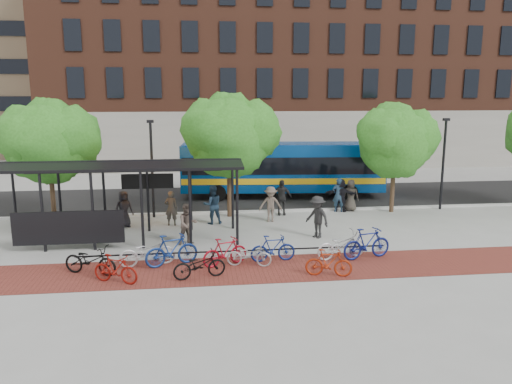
{
  "coord_description": "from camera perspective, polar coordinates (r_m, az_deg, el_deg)",
  "views": [
    {
      "loc": [
        -4.66,
        -22.58,
        6.44
      ],
      "look_at": [
        -1.76,
        1.76,
        1.6
      ],
      "focal_mm": 35.0,
      "sensor_mm": 36.0,
      "label": 1
    }
  ],
  "objects": [
    {
      "name": "pedestrian_5",
      "position": [
        27.98,
        9.64,
        -0.34
      ],
      "size": [
        1.82,
        1.08,
        1.87
      ],
      "primitive_type": "imported",
      "rotation": [
        0.0,
        0.0,
        2.81
      ],
      "color": "black",
      "rests_on": "ground"
    },
    {
      "name": "bike_2",
      "position": [
        19.47,
        -12.33,
        -6.69
      ],
      "size": [
        2.23,
        1.2,
        1.11
      ],
      "primitive_type": "imported",
      "rotation": [
        0.0,
        0.0,
        1.8
      ],
      "color": "#AFAFB2",
      "rests_on": "ground"
    },
    {
      "name": "ground",
      "position": [
        23.94,
        4.7,
        -4.47
      ],
      "size": [
        160.0,
        160.0,
        0.0
      ],
      "primitive_type": "plane",
      "color": "#9E9E99",
      "rests_on": "ground"
    },
    {
      "name": "bike_1",
      "position": [
        18.02,
        -15.77,
        -8.46
      ],
      "size": [
        1.75,
        1.14,
        1.03
      ],
      "primitive_type": "imported",
      "rotation": [
        0.0,
        0.0,
        1.15
      ],
      "color": "maroon",
      "rests_on": "ground"
    },
    {
      "name": "pedestrian_6",
      "position": [
        28.26,
        10.78,
        -0.37
      ],
      "size": [
        1.02,
        0.86,
        1.77
      ],
      "primitive_type": "imported",
      "rotation": [
        0.0,
        0.0,
        2.73
      ],
      "color": "#3C3730",
      "rests_on": "ground"
    },
    {
      "name": "bike_rack_rail",
      "position": [
        19.62,
        -2.47,
        -8.0
      ],
      "size": [
        12.0,
        0.05,
        0.95
      ],
      "primitive_type": "cube",
      "color": "black",
      "rests_on": "ground"
    },
    {
      "name": "lamp_post_left",
      "position": [
        26.55,
        -11.8,
        2.94
      ],
      "size": [
        0.35,
        0.2,
        5.12
      ],
      "color": "black",
      "rests_on": "ground"
    },
    {
      "name": "bike_10",
      "position": [
        20.13,
        9.74,
        -5.97
      ],
      "size": [
        2.27,
        1.27,
        1.13
      ],
      "primitive_type": "imported",
      "rotation": [
        0.0,
        0.0,
        1.83
      ],
      "color": "#BDBCBF",
      "rests_on": "ground"
    },
    {
      "name": "bus",
      "position": [
        31.53,
        3.03,
        2.96
      ],
      "size": [
        12.76,
        3.86,
        3.39
      ],
      "rotation": [
        0.0,
        0.0,
        -0.09
      ],
      "color": "navy",
      "rests_on": "ground"
    },
    {
      "name": "pedestrian_7",
      "position": [
        27.89,
        9.41,
        -0.34
      ],
      "size": [
        0.73,
        0.52,
        1.9
      ],
      "primitive_type": "imported",
      "rotation": [
        0.0,
        0.0,
        3.04
      ],
      "color": "#20364C",
      "rests_on": "ground"
    },
    {
      "name": "brick_strip",
      "position": [
        18.91,
        1.72,
        -8.73
      ],
      "size": [
        24.0,
        3.0,
        0.01
      ],
      "primitive_type": "cube",
      "color": "maroon",
      "rests_on": "ground"
    },
    {
      "name": "building_brick",
      "position": [
        50.87,
        10.33,
        15.0
      ],
      "size": [
        55.0,
        14.0,
        20.0
      ],
      "primitive_type": "cube",
      "color": "brown",
      "rests_on": "ground"
    },
    {
      "name": "bike_4",
      "position": [
        17.91,
        -6.49,
        -8.28
      ],
      "size": [
        1.98,
        1.06,
        0.99
      ],
      "primitive_type": "imported",
      "rotation": [
        0.0,
        0.0,
        1.8
      ],
      "color": "black",
      "rests_on": "ground"
    },
    {
      "name": "bike_5",
      "position": [
        19.09,
        -3.56,
        -6.81
      ],
      "size": [
        1.9,
        1.19,
        1.11
      ],
      "primitive_type": "imported",
      "rotation": [
        0.0,
        0.0,
        1.97
      ],
      "color": "maroon",
      "rests_on": "ground"
    },
    {
      "name": "bus_shelter",
      "position": [
        22.64,
        -15.55,
        2.02
      ],
      "size": [
        10.6,
        3.07,
        3.6
      ],
      "color": "black",
      "rests_on": "ground"
    },
    {
      "name": "bike_11",
      "position": [
        20.27,
        12.55,
        -5.76
      ],
      "size": [
        2.18,
        1.09,
        1.26
      ],
      "primitive_type": "imported",
      "rotation": [
        0.0,
        0.0,
        1.82
      ],
      "color": "navy",
      "rests_on": "ground"
    },
    {
      "name": "bike_7",
      "position": [
        19.52,
        1.94,
        -6.45
      ],
      "size": [
        1.81,
        0.63,
        1.07
      ],
      "primitive_type": "imported",
      "rotation": [
        0.0,
        0.0,
        1.65
      ],
      "color": "navy",
      "rests_on": "ground"
    },
    {
      "name": "pedestrian_3",
      "position": [
        25.43,
        1.68,
        -1.4
      ],
      "size": [
        1.27,
        0.85,
        1.82
      ],
      "primitive_type": "imported",
      "rotation": [
        0.0,
        0.0,
        -0.16
      ],
      "color": "brown",
      "rests_on": "ground"
    },
    {
      "name": "bike_6",
      "position": [
        19.0,
        -0.8,
        -7.2
      ],
      "size": [
        1.8,
        0.96,
        0.9
      ],
      "primitive_type": "imported",
      "rotation": [
        0.0,
        0.0,
        1.35
      ],
      "color": "#A2A2A4",
      "rests_on": "ground"
    },
    {
      "name": "pedestrian_9",
      "position": [
        22.74,
        7.01,
        -2.85
      ],
      "size": [
        1.31,
        1.43,
        1.93
      ],
      "primitive_type": "imported",
      "rotation": [
        0.0,
        0.0,
        5.33
      ],
      "color": "black",
      "rests_on": "ground"
    },
    {
      "name": "curb",
      "position": [
        27.73,
        3.06,
        -2.15
      ],
      "size": [
        160.0,
        0.25,
        0.12
      ],
      "primitive_type": "cube",
      "color": "#B7B7B2",
      "rests_on": "ground"
    },
    {
      "name": "tree_a",
      "position": [
        27.02,
        -22.45,
        5.66
      ],
      "size": [
        4.9,
        4.0,
        6.18
      ],
      "color": "#382619",
      "rests_on": "ground"
    },
    {
      "name": "pedestrian_8",
      "position": [
        21.8,
        -7.8,
        -3.65
      ],
      "size": [
        1.06,
        0.96,
        1.8
      ],
      "primitive_type": "imported",
      "rotation": [
        0.0,
        0.0,
        0.38
      ],
      "color": "brown",
      "rests_on": "ground"
    },
    {
      "name": "bike_9",
      "position": [
        18.17,
        8.31,
        -8.01
      ],
      "size": [
        1.74,
        0.88,
        1.01
      ],
      "primitive_type": "imported",
      "rotation": [
        0.0,
        0.0,
        1.32
      ],
      "color": "maroon",
      "rests_on": "ground"
    },
    {
      "name": "tree_b",
      "position": [
        26.07,
        -2.94,
        6.8
      ],
      "size": [
        5.15,
        4.2,
        6.47
      ],
      "color": "#382619",
      "rests_on": "ground"
    },
    {
      "name": "building_tower",
      "position": [
        64.18,
        -17.84,
        18.32
      ],
      "size": [
        22.0,
        22.0,
        30.0
      ],
      "primitive_type": "cube",
      "color": "#7A664C",
      "rests_on": "ground"
    },
    {
      "name": "asphalt_street",
      "position": [
        31.6,
        1.83,
        -0.59
      ],
      "size": [
        160.0,
        8.0,
        0.01
      ],
      "primitive_type": "cube",
      "color": "black",
      "rests_on": "ground"
    },
    {
      "name": "pedestrian_4",
      "position": [
        26.85,
        2.91,
        -0.62
      ],
      "size": [
        1.14,
        0.5,
        1.92
      ],
      "primitive_type": "imported",
      "rotation": [
        0.0,
        0.0,
        6.25
      ],
      "color": "black",
      "rests_on": "ground"
    },
    {
      "name": "pedestrian_1",
      "position": [
        25.06,
        -9.67,
        -1.82
      ],
      "size": [
        0.67,
        0.47,
        1.75
      ],
      "primitive_type": "imported",
      "rotation": [
        0.0,
        0.0,
        3.06
      ],
      "color": "#3E3831",
      "rests_on": "ground"
    },
    {
      "name": "lamp_post_right",
      "position": [
        29.76,
        20.62,
        3.32
      ],
      "size": [
        0.35,
        0.2,
        5.12
      ],
      "color": "black",
      "rests_on": "ground"
    },
    {
      "name": "bike_3",
      "position": [
        19.27,
        -9.62,
        -6.56
      ],
      "size": [
        2.14,
        1.26,
        1.24
      ],
      "primitive_type": "imported",
      "rotation": [
        0.0,
        0.0,
        1.92
      ],
      "color": "navy",
      "rests_on": "ground"
    },
    {
      "name": "pedestrian_0",
      "position": [
        25.22,
        -14.87,
        -1.88
      ],
      "size": [
        1.05,
        0.92,
        1.81
      ],
      "primitive_type": "imported",
      "rotation": [
        0.0,
        0.0,
        0.49
      ],
      "color": "black",
      "rests_on": "ground"
    },
    {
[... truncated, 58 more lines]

